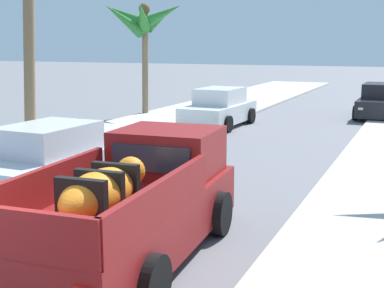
{
  "coord_description": "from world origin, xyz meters",
  "views": [
    {
      "loc": [
        4.67,
        -3.3,
        3.26
      ],
      "look_at": [
        0.29,
        6.77,
        1.2
      ],
      "focal_mm": 49.84,
      "sensor_mm": 36.0,
      "label": 1
    }
  ],
  "objects_px": {
    "car_left_near": "(52,160)",
    "car_left_far": "(381,102)",
    "palm_tree_right_fore": "(143,21)",
    "car_right_mid": "(219,109)",
    "pickup_truck": "(134,206)"
  },
  "relations": [
    {
      "from": "car_left_near",
      "to": "car_left_far",
      "type": "xyz_separation_m",
      "value": [
        5.76,
        15.9,
        0.0
      ]
    },
    {
      "from": "car_left_far",
      "to": "palm_tree_right_fore",
      "type": "relative_size",
      "value": 0.82
    },
    {
      "from": "car_right_mid",
      "to": "car_left_far",
      "type": "relative_size",
      "value": 1.01
    },
    {
      "from": "car_right_mid",
      "to": "palm_tree_right_fore",
      "type": "bearing_deg",
      "value": 157.95
    },
    {
      "from": "car_right_mid",
      "to": "car_left_far",
      "type": "height_order",
      "value": "same"
    },
    {
      "from": "car_left_near",
      "to": "car_right_mid",
      "type": "distance_m",
      "value": 10.61
    },
    {
      "from": "car_left_near",
      "to": "car_right_mid",
      "type": "height_order",
      "value": "same"
    },
    {
      "from": "pickup_truck",
      "to": "palm_tree_right_fore",
      "type": "bearing_deg",
      "value": 118.08
    },
    {
      "from": "palm_tree_right_fore",
      "to": "car_right_mid",
      "type": "bearing_deg",
      "value": -22.05
    },
    {
      "from": "pickup_truck",
      "to": "car_right_mid",
      "type": "xyz_separation_m",
      "value": [
        -3.54,
        13.13,
        -0.1
      ]
    },
    {
      "from": "car_left_near",
      "to": "car_left_far",
      "type": "bearing_deg",
      "value": 70.09
    },
    {
      "from": "car_left_near",
      "to": "car_left_far",
      "type": "relative_size",
      "value": 1.0
    },
    {
      "from": "car_left_far",
      "to": "palm_tree_right_fore",
      "type": "distance_m",
      "value": 11.36
    },
    {
      "from": "car_right_mid",
      "to": "car_left_near",
      "type": "bearing_deg",
      "value": -89.94
    },
    {
      "from": "car_left_far",
      "to": "palm_tree_right_fore",
      "type": "xyz_separation_m",
      "value": [
        -10.19,
        -3.51,
        3.6
      ]
    }
  ]
}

